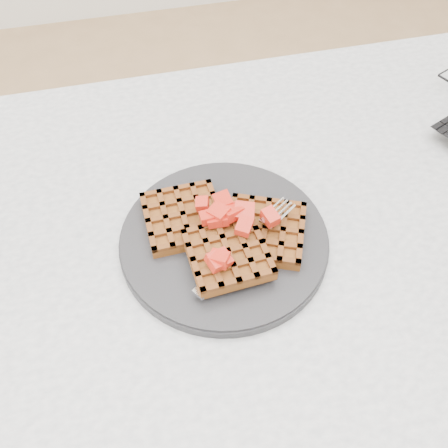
# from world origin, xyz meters

# --- Properties ---
(ground) EXTENTS (4.00, 4.00, 0.00)m
(ground) POSITION_xyz_m (0.00, 0.00, 0.00)
(ground) COLOR tan
(ground) RESTS_ON ground
(table) EXTENTS (1.20, 0.80, 0.75)m
(table) POSITION_xyz_m (0.00, 0.00, 0.64)
(table) COLOR silver
(table) RESTS_ON ground
(plate) EXTENTS (0.27, 0.27, 0.02)m
(plate) POSITION_xyz_m (-0.10, 0.02, 0.76)
(plate) COLOR black
(plate) RESTS_ON table
(waffles) EXTENTS (0.21, 0.17, 0.03)m
(waffles) POSITION_xyz_m (-0.10, 0.02, 0.78)
(waffles) COLOR brown
(waffles) RESTS_ON plate
(strawberry_pile) EXTENTS (0.15, 0.15, 0.02)m
(strawberry_pile) POSITION_xyz_m (-0.10, 0.02, 0.80)
(strawberry_pile) COLOR #A80D02
(strawberry_pile) RESTS_ON waffles
(fork) EXTENTS (0.16, 0.12, 0.02)m
(fork) POSITION_xyz_m (-0.07, -0.01, 0.77)
(fork) COLOR silver
(fork) RESTS_ON plate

